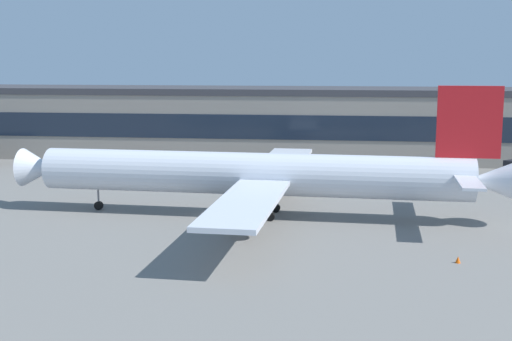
{
  "coord_description": "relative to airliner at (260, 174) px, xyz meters",
  "views": [
    {
      "loc": [
        15.18,
        -82.08,
        19.28
      ],
      "look_at": [
        4.6,
        3.82,
        5.0
      ],
      "focal_mm": 48.24,
      "sensor_mm": 36.0,
      "label": 1
    }
  ],
  "objects": [
    {
      "name": "traffic_cone_0",
      "position": [
        21.0,
        -17.07,
        -4.91
      ],
      "size": [
        0.52,
        0.52,
        0.65
      ],
      "primitive_type": "cone",
      "color": "#F2590C",
      "rests_on": "ground_plane"
    },
    {
      "name": "airliner",
      "position": [
        0.0,
        0.0,
        0.0
      ],
      "size": [
        61.16,
        52.62,
        16.1
      ],
      "color": "silver",
      "rests_on": "ground_plane"
    },
    {
      "name": "terminal_building",
      "position": [
        -5.53,
        49.55,
        1.57
      ],
      "size": [
        185.11,
        16.91,
        13.57
      ],
      "color": "gray",
      "rests_on": "ground_plane"
    },
    {
      "name": "ground_plane",
      "position": [
        -5.53,
        0.22,
        -5.24
      ],
      "size": [
        600.0,
        600.0,
        0.0
      ],
      "primitive_type": "plane",
      "color": "slate"
    },
    {
      "name": "baggage_tug",
      "position": [
        -29.8,
        29.24,
        -4.15
      ],
      "size": [
        2.11,
        3.61,
        1.85
      ],
      "color": "red",
      "rests_on": "ground_plane"
    },
    {
      "name": "crew_van",
      "position": [
        2.64,
        30.96,
        -3.78
      ],
      "size": [
        4.91,
        5.47,
        2.55
      ],
      "color": "white",
      "rests_on": "ground_plane"
    }
  ]
}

